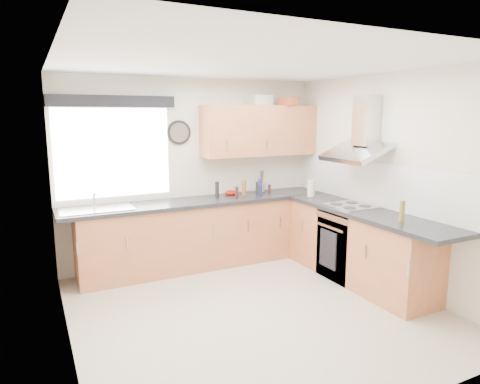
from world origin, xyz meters
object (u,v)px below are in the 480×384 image
extractor_hood (360,136)px  upper_cabinets (260,131)px  oven (349,244)px  washing_machine (182,241)px

extractor_hood → upper_cabinets: 1.48m
oven → extractor_hood: bearing=-0.0°
extractor_hood → upper_cabinets: bearing=116.1°
oven → washing_machine: oven is taller
oven → washing_machine: (-1.77, 1.22, -0.05)m
extractor_hood → washing_machine: bearing=146.9°
oven → upper_cabinets: bearing=112.5°
oven → extractor_hood: 1.35m
washing_machine → oven: bearing=-44.6°
oven → extractor_hood: extractor_hood is taller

